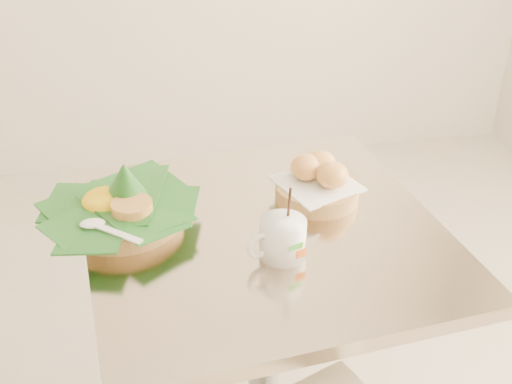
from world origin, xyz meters
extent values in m
cylinder|color=gray|center=(0.21, 0.03, 0.37)|extent=(0.07, 0.07, 0.69)
cube|color=beige|center=(0.21, 0.03, 0.73)|extent=(0.77, 0.77, 0.03)
cylinder|color=tan|center=(-0.07, 0.11, 0.77)|extent=(0.24, 0.24, 0.04)
cone|color=#1D5117|center=(-0.06, 0.11, 0.84)|extent=(0.10, 0.13, 0.12)
ellipsoid|color=yellow|center=(-0.10, 0.12, 0.79)|extent=(0.09, 0.09, 0.05)
cylinder|color=#CC9347|center=(-0.05, 0.07, 0.81)|extent=(0.08, 0.08, 0.02)
cylinder|color=tan|center=(0.34, 0.12, 0.77)|extent=(0.18, 0.18, 0.04)
cube|color=white|center=(0.34, 0.12, 0.79)|extent=(0.20, 0.20, 0.01)
ellipsoid|color=orange|center=(0.32, 0.15, 0.82)|extent=(0.07, 0.07, 0.05)
ellipsoid|color=orange|center=(0.37, 0.10, 0.82)|extent=(0.07, 0.07, 0.05)
ellipsoid|color=orange|center=(0.36, 0.16, 0.82)|extent=(0.07, 0.07, 0.05)
cylinder|color=white|center=(0.22, -0.06, 0.79)|extent=(0.09, 0.09, 0.08)
torus|color=white|center=(0.18, -0.08, 0.79)|extent=(0.06, 0.03, 0.05)
cylinder|color=#452413|center=(0.22, -0.06, 0.82)|extent=(0.08, 0.08, 0.01)
cylinder|color=black|center=(0.24, -0.05, 0.85)|extent=(0.01, 0.05, 0.11)
cube|color=green|center=(0.24, -0.11, 0.80)|extent=(0.03, 0.01, 0.01)
cube|color=orange|center=(0.25, -0.10, 0.78)|extent=(0.02, 0.01, 0.02)
camera|label=1|loc=(-0.01, -1.02, 1.46)|focal=45.00mm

